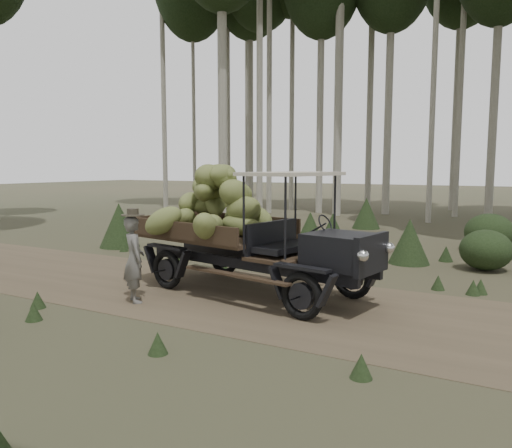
% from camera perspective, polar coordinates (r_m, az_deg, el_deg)
% --- Properties ---
extents(ground, '(120.00, 120.00, 0.00)m').
position_cam_1_polar(ground, '(9.43, -0.90, -8.51)').
color(ground, '#473D2B').
rests_on(ground, ground).
extents(dirt_track, '(70.00, 4.00, 0.01)m').
position_cam_1_polar(dirt_track, '(9.42, -0.90, -8.48)').
color(dirt_track, brown).
rests_on(dirt_track, ground).
extents(banana_truck, '(5.36, 2.82, 2.57)m').
position_cam_1_polar(banana_truck, '(9.83, -2.10, 0.80)').
color(banana_truck, black).
rests_on(banana_truck, ground).
extents(farmer, '(0.69, 0.64, 1.71)m').
position_cam_1_polar(farmer, '(9.28, -13.75, -3.82)').
color(farmer, '#5E5C56').
rests_on(farmer, ground).
extents(undergrowth, '(20.66, 23.36, 1.35)m').
position_cam_1_polar(undergrowth, '(9.76, -10.80, -4.81)').
color(undergrowth, '#233319').
rests_on(undergrowth, ground).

